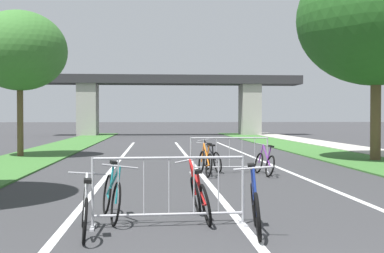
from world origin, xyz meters
TOP-DOWN VIEW (x-y plane):
  - grass_verge_left at (-6.25, 20.20)m, footprint 2.79×49.38m
  - grass_verge_right at (6.25, 20.20)m, footprint 2.79×49.38m
  - sidewalk_path_right at (8.70, 20.20)m, footprint 2.12×49.38m
  - lane_stripe_center at (0.00, 14.28)m, footprint 0.14×28.57m
  - lane_stripe_right_lane at (2.67, 14.28)m, footprint 0.14×28.57m
  - lane_stripe_left_lane at (-2.67, 14.28)m, footprint 0.14×28.57m
  - overpass_bridge at (0.00, 40.81)m, footprint 23.27×2.87m
  - tree_left_pine_far at (-6.79, 17.48)m, footprint 3.81×3.81m
  - tree_right_oak_near at (6.84, 14.65)m, footprint 5.82×5.82m
  - crowd_barrier_nearest at (-1.11, 4.31)m, footprint 2.34×0.55m
  - crowd_barrier_second at (0.85, 11.20)m, footprint 2.33×0.48m
  - bicycle_blue_0 at (0.10, 3.79)m, footprint 0.55×1.61m
  - bicycle_black_1 at (0.38, 11.68)m, footprint 0.65×1.63m
  - bicycle_purple_2 at (1.76, 10.61)m, footprint 0.45×1.59m
  - bicycle_red_3 at (-0.61, 4.73)m, footprint 0.53×1.63m
  - bicycle_teal_4 at (-2.01, 4.85)m, footprint 0.69×1.63m
  - bicycle_silver_5 at (-2.29, 3.83)m, footprint 0.54×1.63m
  - bicycle_orange_6 at (0.09, 10.68)m, footprint 0.46×1.66m

SIDE VIEW (x-z plane):
  - lane_stripe_center at x=0.00m, z-range 0.00..0.01m
  - lane_stripe_right_lane at x=2.67m, z-range 0.00..0.01m
  - lane_stripe_left_lane at x=-2.67m, z-range 0.00..0.01m
  - grass_verge_left at x=-6.25m, z-range 0.00..0.05m
  - grass_verge_right at x=6.25m, z-range 0.00..0.05m
  - sidewalk_path_right at x=8.70m, z-range 0.00..0.08m
  - bicycle_purple_2 at x=1.76m, z-range -0.10..0.79m
  - bicycle_silver_5 at x=-2.29m, z-range -0.07..0.77m
  - bicycle_black_1 at x=0.38m, z-range -0.13..0.85m
  - bicycle_red_3 at x=-0.61m, z-range -0.13..0.85m
  - bicycle_orange_6 at x=0.09m, z-range -0.10..0.83m
  - bicycle_blue_0 at x=0.10m, z-range -0.13..0.87m
  - bicycle_teal_4 at x=-2.01m, z-range -0.09..0.86m
  - crowd_barrier_nearest at x=-1.11m, z-range -0.01..1.04m
  - crowd_barrier_second at x=0.85m, z-range -0.01..1.04m
  - overpass_bridge at x=0.00m, z-range 1.16..6.44m
  - tree_left_pine_far at x=-6.79m, z-range 1.35..7.30m
  - tree_right_oak_near at x=6.84m, z-range 1.39..9.15m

